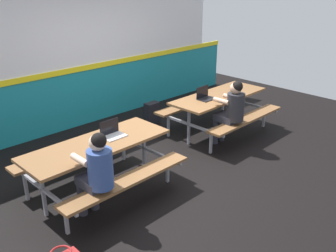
# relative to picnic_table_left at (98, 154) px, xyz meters

# --- Properties ---
(ground_plane) EXTENTS (10.00, 10.00, 0.02)m
(ground_plane) POSITION_rel_picnic_table_left_xyz_m (1.44, -0.01, -0.59)
(ground_plane) COLOR black
(accent_backdrop) EXTENTS (8.00, 0.14, 2.60)m
(accent_backdrop) POSITION_rel_picnic_table_left_xyz_m (1.44, 2.38, 0.67)
(accent_backdrop) COLOR teal
(accent_backdrop) RESTS_ON ground
(picnic_table_left) EXTENTS (2.05, 1.58, 0.74)m
(picnic_table_left) POSITION_rel_picnic_table_left_xyz_m (0.00, 0.00, 0.00)
(picnic_table_left) COLOR brown
(picnic_table_left) RESTS_ON ground
(picnic_table_right) EXTENTS (2.05, 1.58, 0.74)m
(picnic_table_right) POSITION_rel_picnic_table_left_xyz_m (2.87, 0.20, 0.00)
(picnic_table_right) COLOR brown
(picnic_table_right) RESTS_ON ground
(student_nearer) EXTENTS (0.37, 0.53, 1.21)m
(student_nearer) POSITION_rel_picnic_table_left_xyz_m (-0.39, -0.56, 0.13)
(student_nearer) COLOR #2D2D38
(student_nearer) RESTS_ON ground
(student_further) EXTENTS (0.37, 0.53, 1.21)m
(student_further) POSITION_rel_picnic_table_left_xyz_m (2.51, -0.37, 0.13)
(student_further) COLOR #2D2D38
(student_further) RESTS_ON ground
(laptop_silver) EXTENTS (0.32, 0.23, 0.22)m
(laptop_silver) POSITION_rel_picnic_table_left_xyz_m (0.29, 0.04, 0.21)
(laptop_silver) COLOR silver
(laptop_silver) RESTS_ON picnic_table_left
(laptop_dark) EXTENTS (0.32, 0.23, 0.22)m
(laptop_dark) POSITION_rel_picnic_table_left_xyz_m (2.51, 0.23, 0.21)
(laptop_dark) COLOR black
(laptop_dark) RESTS_ON picnic_table_right
(backpack_dark) EXTENTS (0.30, 0.22, 0.44)m
(backpack_dark) POSITION_rel_picnic_table_left_xyz_m (2.25, 1.40, -0.36)
(backpack_dark) COLOR black
(backpack_dark) RESTS_ON ground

